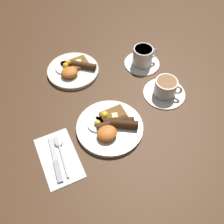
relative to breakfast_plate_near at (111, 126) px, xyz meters
The scene contains 8 objects.
ground_plane 0.02m from the breakfast_plate_near, behind, with size 3.00×3.00×0.00m, color #4C301C.
breakfast_plate_near is the anchor object (origin of this frame).
breakfast_plate_far 0.32m from the breakfast_plate_near, 93.88° to the left, with size 0.21×0.21×0.05m.
teacup_near 0.26m from the breakfast_plate_near, 12.64° to the left, with size 0.16×0.16×0.07m.
teacup_far 0.36m from the breakfast_plate_near, 42.94° to the left, with size 0.15×0.15×0.08m.
napkin 0.20m from the breakfast_plate_near, behind, with size 0.12×0.20×0.01m, color white.
knife 0.22m from the breakfast_plate_near, 168.56° to the right, with size 0.03×0.17×0.01m.
spoon 0.19m from the breakfast_plate_near, behind, with size 0.04×0.16×0.01m.
Camera 1 is at (-0.21, -0.46, 0.77)m, focal length 42.00 mm.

